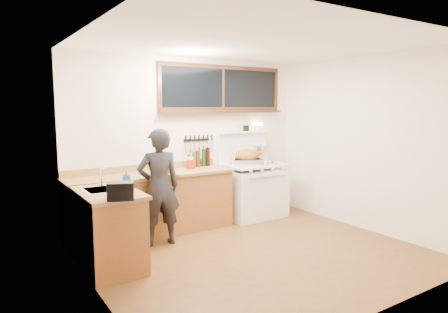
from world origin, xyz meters
TOP-DOWN VIEW (x-y plane):
  - ground_plane at (0.00, 0.00)m, footprint 4.00×3.50m
  - room_shell at (0.00, 0.00)m, footprint 4.10×3.60m
  - counter_back at (-0.80, 1.45)m, footprint 2.44×0.64m
  - counter_left at (-1.70, 0.62)m, footprint 0.64×1.09m
  - sink_unit at (-1.68, 0.70)m, footprint 0.50×0.45m
  - vintage_stove at (1.00, 1.41)m, footprint 1.02×0.74m
  - back_window at (0.60, 1.72)m, footprint 2.32×0.13m
  - left_doorway at (-1.99, -0.55)m, footprint 0.02×1.04m
  - knife_strip at (0.12, 1.73)m, footprint 0.52×0.03m
  - man at (-0.89, 1.00)m, footprint 0.62×0.46m
  - soap_bottle at (-1.43, 0.72)m, footprint 0.12×0.12m
  - toaster at (-1.70, 0.12)m, footprint 0.32×0.27m
  - cutting_board at (-0.67, 1.28)m, footprint 0.54×0.48m
  - roast_turkey at (0.85, 1.39)m, footprint 0.60×0.54m
  - stockpot at (1.36, 1.68)m, footprint 0.38×0.38m
  - saucepan at (1.06, 1.65)m, footprint 0.18×0.28m
  - pot_lid at (1.26, 1.23)m, footprint 0.25×0.25m
  - coffee_tin at (-0.15, 1.49)m, footprint 0.11×0.09m
  - pitcher at (-0.13, 1.53)m, footprint 0.11×0.11m
  - bottle_cluster at (0.11, 1.63)m, footprint 0.41×0.07m

SIDE VIEW (x-z plane):
  - ground_plane at x=0.00m, z-range -0.02..0.00m
  - counter_left at x=-1.70m, z-range 0.00..0.90m
  - counter_back at x=-0.80m, z-range -0.05..0.95m
  - vintage_stove at x=1.00m, z-range -0.32..1.25m
  - man at x=-0.89m, z-range 0.00..1.57m
  - sink_unit at x=-1.68m, z-range 0.66..1.03m
  - pot_lid at x=1.26m, z-range 0.89..0.93m
  - cutting_board at x=-0.67m, z-range 0.88..1.03m
  - saucepan at x=1.06m, z-range 0.90..1.01m
  - coffee_tin at x=-0.15m, z-range 0.90..1.05m
  - pitcher at x=-0.13m, z-range 0.90..1.08m
  - toaster at x=-1.70m, z-range 0.90..1.08m
  - roast_turkey at x=0.85m, z-range 0.87..1.14m
  - soap_bottle at x=-1.43m, z-range 0.90..1.11m
  - bottle_cluster at x=0.11m, z-range 0.88..1.18m
  - stockpot at x=1.36m, z-range 0.90..1.17m
  - left_doorway at x=-1.99m, z-range 0.00..2.17m
  - knife_strip at x=0.12m, z-range 1.17..1.45m
  - room_shell at x=0.00m, z-range 0.32..2.97m
  - back_window at x=0.60m, z-range 1.68..2.45m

